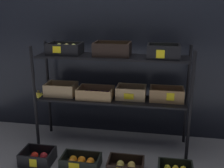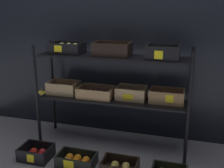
# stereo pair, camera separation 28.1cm
# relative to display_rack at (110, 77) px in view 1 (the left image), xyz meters

# --- Properties ---
(ground_plane) EXTENTS (10.00, 10.00, 0.00)m
(ground_plane) POSITION_rel_display_rack_xyz_m (0.02, -0.01, -0.75)
(ground_plane) COLOR gray
(storefront_wall) EXTENTS (3.94, 0.12, 2.12)m
(storefront_wall) POSITION_rel_display_rack_xyz_m (0.02, 0.37, 0.31)
(storefront_wall) COLOR black
(storefront_wall) RESTS_ON ground_plane
(display_rack) EXTENTS (1.66, 0.39, 1.10)m
(display_rack) POSITION_rel_display_rack_xyz_m (0.00, 0.00, 0.00)
(display_rack) COLOR black
(display_rack) RESTS_ON ground_plane
(crate_ground_apple_red) EXTENTS (0.30, 0.25, 0.13)m
(crate_ground_apple_red) POSITION_rel_display_rack_xyz_m (-0.62, -0.49, -0.70)
(crate_ground_apple_red) COLOR black
(crate_ground_apple_red) RESTS_ON ground_plane
(crate_ground_orange) EXTENTS (0.36, 0.22, 0.11)m
(crate_ground_orange) POSITION_rel_display_rack_xyz_m (-0.19, -0.49, -0.70)
(crate_ground_orange) COLOR black
(crate_ground_orange) RESTS_ON ground_plane
(crate_ground_apple_gold) EXTENTS (0.33, 0.23, 0.11)m
(crate_ground_apple_gold) POSITION_rel_display_rack_xyz_m (0.23, -0.49, -0.70)
(crate_ground_apple_gold) COLOR black
(crate_ground_apple_gold) RESTS_ON ground_plane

